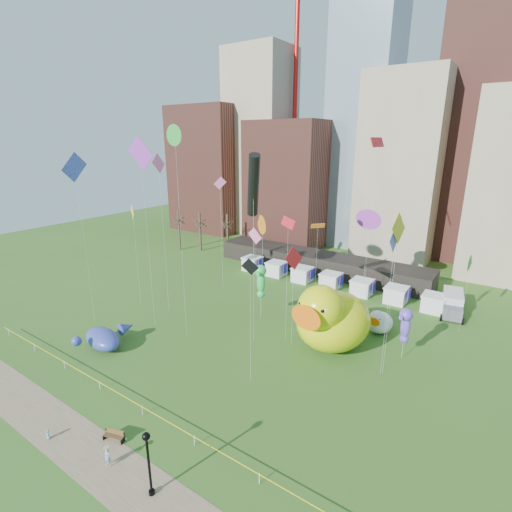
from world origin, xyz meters
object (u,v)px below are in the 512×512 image
Objects in this scene: park_bench at (114,435)px; woman at (108,457)px; big_duck at (331,318)px; seahorse_green at (261,279)px; small_duck at (379,322)px; seahorse_purple at (406,323)px; toddler at (48,434)px; whale_inflatable at (104,338)px; lamppost at (148,457)px; box_truck at (452,303)px.

park_bench is 1.15× the size of woman.
seahorse_green is (-10.73, 2.21, 1.64)m from big_duck.
small_duck is 6.33m from seahorse_purple.
toddler is (-6.11, -1.08, -0.37)m from woman.
seahorse_green is 17.95m from seahorse_purple.
seahorse_green reaches higher than seahorse_purple.
toddler is at bearing -174.67° from woman.
park_bench is 5.20m from toddler.
whale_inflatable is 21.41m from lamppost.
park_bench is at bearing 165.61° from lamppost.
seahorse_purple is (17.90, 0.42, -1.25)m from seahorse_green.
lamppost reaches higher than small_duck.
seahorse_green is at bearing -159.97° from small_duck.
whale_inflatable is 15.23m from park_bench.
woman is at bearing -94.78° from seahorse_green.
seahorse_purple is 1.14× the size of lamppost.
park_bench is (-8.02, -22.07, -3.27)m from big_duck.
whale_inflatable is 4.05× the size of park_bench.
toddler is (-19.52, -27.58, -3.71)m from seahorse_purple.
whale_inflatable is at bearing 113.78° from toddler.
seahorse_green reaches higher than toddler.
whale_inflatable is 4.66× the size of woman.
lamppost is 3.28× the size of woman.
small_duck is 0.82× the size of lamppost.
toddler is at bearing -163.83° from park_bench.
seahorse_green is 4.72× the size of woman.
small_duck reaches higher than toddler.
big_duck is 20.49m from box_truck.
small_duck is 5.16× the size of toddler.
woman reaches higher than park_bench.
seahorse_green reaches higher than whale_inflatable.
small_duck is 0.58× the size of whale_inflatable.
big_duck reaches higher than woman.
park_bench is 2.55m from woman.
box_truck is at bearing 64.53° from woman.
big_duck is 11.08m from seahorse_green.
seahorse_green is 27.65m from toddler.
small_duck is at bearing 68.05° from woman.
toddler is at bearing -114.52° from small_duck.
seahorse_green is 27.41m from lamppost.
whale_inflatable is at bearing -132.69° from seahorse_purple.
seahorse_purple is 27.82m from lamppost.
park_bench is 0.26× the size of box_truck.
seahorse_green is 1.01× the size of whale_inflatable.
seahorse_green reaches higher than woman.
lamppost reaches higher than box_truck.
seahorse_green is 1.06× the size of box_truck.
lamppost is (-5.21, -30.51, 1.62)m from small_duck.
whale_inflatable is at bearing 141.30° from woman.
park_bench is 6.83m from lamppost.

